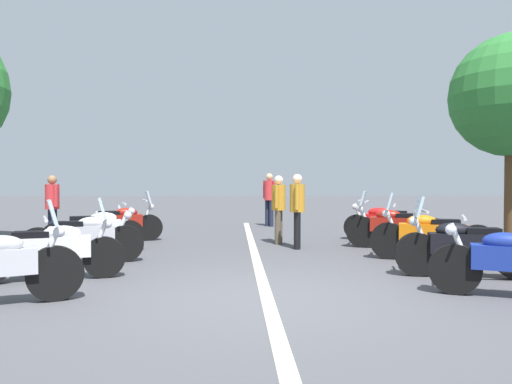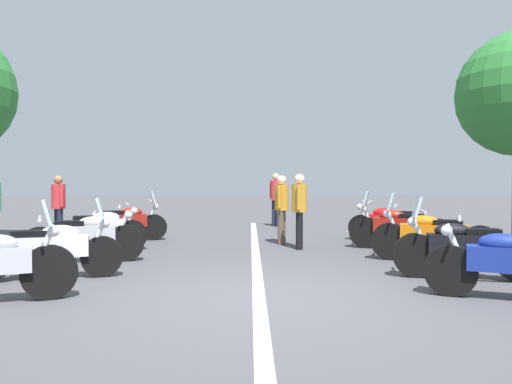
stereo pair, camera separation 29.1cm
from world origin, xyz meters
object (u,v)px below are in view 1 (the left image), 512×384
(motorcycle_right_row_3, at_px, (396,226))
(bystander_4, at_px, (52,203))
(bystander_3, at_px, (279,204))
(motorcycle_left_row_2, at_px, (84,237))
(bystander_2, at_px, (297,205))
(motorcycle_right_row_2, at_px, (430,234))
(motorcycle_right_row_4, at_px, (386,222))
(motorcycle_left_row_1, at_px, (51,249))
(bystander_0, at_px, (269,195))
(motorcycle_left_row_4, at_px, (120,222))
(motorcycle_left_row_3, at_px, (95,230))
(motorcycle_right_row_1, at_px, (464,246))

(motorcycle_right_row_3, relative_size, bystander_4, 1.30)
(bystander_3, xyz_separation_m, bystander_4, (0.58, 5.31, 0.01))
(motorcycle_left_row_2, relative_size, bystander_2, 1.29)
(motorcycle_right_row_3, bearing_deg, bystander_4, 10.41)
(motorcycle_right_row_2, relative_size, motorcycle_right_row_3, 1.03)
(bystander_2, xyz_separation_m, bystander_4, (1.38, 5.63, -0.01))
(motorcycle_right_row_2, bearing_deg, motorcycle_right_row_4, -71.92)
(motorcycle_left_row_1, xyz_separation_m, motorcycle_right_row_3, (2.92, -6.07, 0.02))
(bystander_0, bearing_deg, motorcycle_left_row_4, -177.64)
(motorcycle_left_row_4, bearing_deg, bystander_0, 25.13)
(motorcycle_right_row_2, xyz_separation_m, bystander_4, (3.01, 7.83, 0.44))
(motorcycle_left_row_3, xyz_separation_m, motorcycle_right_row_1, (-2.82, -6.24, 0.02))
(motorcycle_left_row_2, relative_size, bystander_0, 1.22)
(motorcycle_right_row_2, xyz_separation_m, bystander_2, (1.63, 2.20, 0.45))
(bystander_2, bearing_deg, motorcycle_left_row_4, 170.85)
(motorcycle_left_row_3, relative_size, motorcycle_right_row_1, 0.96)
(motorcycle_right_row_2, bearing_deg, bystander_2, -16.35)
(motorcycle_right_row_3, distance_m, bystander_0, 5.60)
(motorcycle_left_row_3, height_order, bystander_0, bystander_0)
(motorcycle_right_row_3, xyz_separation_m, bystander_0, (5.07, 2.31, 0.51))
(motorcycle_left_row_4, height_order, bystander_4, bystander_4)
(motorcycle_left_row_2, relative_size, motorcycle_right_row_3, 1.01)
(motorcycle_right_row_1, distance_m, motorcycle_right_row_2, 1.47)
(motorcycle_right_row_2, height_order, motorcycle_right_row_3, same)
(motorcycle_right_row_4, relative_size, bystander_0, 1.14)
(motorcycle_left_row_3, height_order, bystander_4, bystander_4)
(motorcycle_left_row_3, height_order, bystander_2, bystander_2)
(motorcycle_left_row_3, xyz_separation_m, motorcycle_right_row_4, (1.48, -6.45, -0.00))
(motorcycle_left_row_2, xyz_separation_m, bystander_2, (1.63, -3.96, 0.46))
(motorcycle_right_row_1, bearing_deg, motorcycle_right_row_2, -81.04)
(motorcycle_right_row_1, height_order, bystander_4, bystander_4)
(motorcycle_left_row_4, xyz_separation_m, motorcycle_right_row_4, (-0.14, -6.34, -0.01))
(motorcycle_right_row_1, relative_size, bystander_4, 1.30)
(motorcycle_left_row_4, bearing_deg, motorcycle_right_row_1, -54.23)
(motorcycle_left_row_2, bearing_deg, bystander_0, 45.70)
(bystander_0, bearing_deg, motorcycle_left_row_3, -167.93)
(motorcycle_left_row_1, xyz_separation_m, motorcycle_right_row_4, (4.24, -6.28, -0.01))
(motorcycle_left_row_1, relative_size, motorcycle_right_row_2, 1.00)
(motorcycle_right_row_3, distance_m, bystander_3, 2.61)
(motorcycle_right_row_4, xyz_separation_m, bystander_3, (-0.40, 2.62, 0.46))
(motorcycle_right_row_2, bearing_deg, motorcycle_left_row_3, 8.20)
(motorcycle_left_row_4, height_order, motorcycle_right_row_1, motorcycle_right_row_1)
(motorcycle_right_row_2, bearing_deg, motorcycle_right_row_3, -65.73)
(bystander_0, bearing_deg, motorcycle_right_row_1, -115.07)
(motorcycle_right_row_4, bearing_deg, motorcycle_left_row_4, 23.28)
(bystander_3, bearing_deg, motorcycle_right_row_1, -40.05)
(motorcycle_right_row_3, bearing_deg, bystander_0, -44.12)
(bystander_3, bearing_deg, bystander_2, -49.85)
(motorcycle_left_row_2, relative_size, motorcycle_left_row_3, 1.05)
(motorcycle_right_row_2, relative_size, bystander_3, 1.34)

